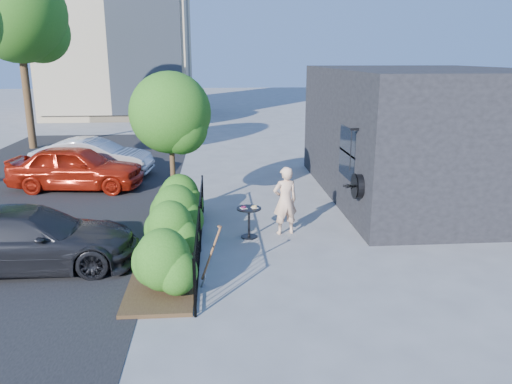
{
  "coord_description": "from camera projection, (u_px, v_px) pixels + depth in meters",
  "views": [
    {
      "loc": [
        -1.07,
        -10.83,
        4.39
      ],
      "look_at": [
        -0.15,
        0.74,
        1.2
      ],
      "focal_mm": 35.0,
      "sensor_mm": 36.0,
      "label": 1
    }
  ],
  "objects": [
    {
      "name": "fence",
      "position": [
        200.0,
        229.0,
        11.4
      ],
      "size": [
        0.05,
        6.05,
        1.1
      ],
      "color": "black",
      "rests_on": "ground"
    },
    {
      "name": "street_tree_far",
      "position": [
        19.0,
        20.0,
        22.74
      ],
      "size": [
        4.4,
        4.4,
        8.28
      ],
      "color": "#3F2B19",
      "rests_on": "ground"
    },
    {
      "name": "cafe_table",
      "position": [
        249.0,
        217.0,
        12.31
      ],
      "size": [
        0.61,
        0.61,
        0.82
      ],
      "rotation": [
        0.0,
        0.0,
        0.27
      ],
      "color": "black",
      "rests_on": "ground"
    },
    {
      "name": "car_red",
      "position": [
        76.0,
        167.0,
        16.73
      ],
      "size": [
        4.58,
        2.26,
        1.5
      ],
      "primitive_type": "imported",
      "rotation": [
        0.0,
        0.0,
        1.46
      ],
      "color": "#A91E0E",
      "rests_on": "ground"
    },
    {
      "name": "shop_building",
      "position": [
        423.0,
        133.0,
        15.88
      ],
      "size": [
        6.22,
        9.0,
        4.0
      ],
      "color": "black",
      "rests_on": "ground"
    },
    {
      "name": "ground",
      "position": [
        265.0,
        250.0,
        11.66
      ],
      "size": [
        120.0,
        120.0,
        0.0
      ],
      "primitive_type": "plane",
      "color": "gray",
      "rests_on": "ground"
    },
    {
      "name": "planting_bed",
      "position": [
        170.0,
        251.0,
        11.48
      ],
      "size": [
        1.3,
        6.0,
        0.08
      ],
      "primitive_type": "cube",
      "color": "#382616",
      "rests_on": "ground"
    },
    {
      "name": "patio_tree",
      "position": [
        173.0,
        118.0,
        13.4
      ],
      "size": [
        2.2,
        2.2,
        3.94
      ],
      "color": "#3F2B19",
      "rests_on": "ground"
    },
    {
      "name": "shovel",
      "position": [
        210.0,
        259.0,
        9.7
      ],
      "size": [
        0.44,
        0.17,
        1.28
      ],
      "color": "brown",
      "rests_on": "ground"
    },
    {
      "name": "car_darkgrey",
      "position": [
        29.0,
        238.0,
        10.52
      ],
      "size": [
        4.62,
        2.04,
        1.32
      ],
      "primitive_type": "imported",
      "rotation": [
        0.0,
        0.0,
        1.61
      ],
      "color": "black",
      "rests_on": "ground"
    },
    {
      "name": "shrubs",
      "position": [
        173.0,
        222.0,
        11.41
      ],
      "size": [
        1.1,
        5.6,
        1.24
      ],
      "color": "#245E15",
      "rests_on": "ground"
    },
    {
      "name": "woman",
      "position": [
        285.0,
        201.0,
        12.5
      ],
      "size": [
        0.71,
        0.55,
        1.74
      ],
      "primitive_type": "imported",
      "rotation": [
        0.0,
        0.0,
        3.36
      ],
      "color": "beige",
      "rests_on": "ground"
    },
    {
      "name": "street",
      "position": [
        7.0,
        217.0,
        14.0
      ],
      "size": [
        9.0,
        30.0,
        0.01
      ],
      "primitive_type": "cube",
      "color": "black",
      "rests_on": "ground"
    },
    {
      "name": "car_silver",
      "position": [
        93.0,
        158.0,
        18.55
      ],
      "size": [
        4.41,
        1.93,
        1.41
      ],
      "primitive_type": "imported",
      "rotation": [
        0.0,
        0.0,
        1.47
      ],
      "color": "#B4B4B9",
      "rests_on": "ground"
    }
  ]
}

